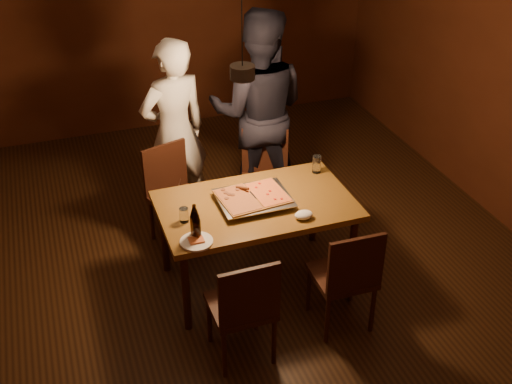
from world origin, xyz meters
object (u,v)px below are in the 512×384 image
object	(u,v)px
diner_white	(175,133)
chair_near_left	(245,302)
plate_slice	(196,241)
dining_table	(256,211)
beer_bottle_a	(196,225)
pizza_tray	(254,200)
chair_near_right	(348,271)
diner_dark	(259,112)
pendant_lamp	(242,71)
chair_far_left	(172,186)
chair_far_right	(264,170)
beer_bottle_b	(195,221)

from	to	relation	value
diner_white	chair_near_left	bearing A→B (deg)	75.07
plate_slice	dining_table	bearing A→B (deg)	31.60
beer_bottle_a	pizza_tray	bearing A→B (deg)	30.25
dining_table	chair_near_right	xyz separation A→B (m)	(0.43, -0.75, -0.14)
pizza_tray	diner_dark	size ratio (longest dim) A/B	0.29
pizza_tray	plate_slice	bearing A→B (deg)	-149.53
dining_table	pizza_tray	xyz separation A→B (m)	(-0.01, 0.01, 0.10)
chair_near_left	pendant_lamp	distance (m)	1.62
chair_far_left	chair_near_left	xyz separation A→B (m)	(0.12, -1.64, 0.00)
chair_near_right	beer_bottle_a	bearing A→B (deg)	156.55
chair_far_right	beer_bottle_b	size ratio (longest dim) A/B	2.11
diner_white	pizza_tray	bearing A→B (deg)	92.21
chair_near_left	pizza_tray	size ratio (longest dim) A/B	0.88
dining_table	beer_bottle_b	bearing A→B (deg)	-154.14
beer_bottle_b	beer_bottle_a	bearing A→B (deg)	-85.45
diner_dark	plate_slice	bearing A→B (deg)	78.75
chair_far_right	beer_bottle_a	distance (m)	1.48
chair_near_right	pendant_lamp	bearing A→B (deg)	117.98
diner_dark	pendant_lamp	size ratio (longest dim) A/B	1.75
diner_white	beer_bottle_b	bearing A→B (deg)	67.81
beer_bottle_a	diner_white	distance (m)	1.47
chair_far_right	pizza_tray	xyz separation A→B (m)	(-0.38, -0.81, 0.24)
diner_dark	beer_bottle_a	bearing A→B (deg)	78.35
chair_far_left	pizza_tray	world-z (taller)	chair_far_left
diner_dark	pendant_lamp	xyz separation A→B (m)	(-0.47, -0.96, 0.80)
pendant_lamp	chair_far_left	bearing A→B (deg)	125.50
chair_far_left	chair_far_right	xyz separation A→B (m)	(0.85, 0.01, 0.00)
diner_white	plate_slice	bearing A→B (deg)	67.61
chair_near_left	beer_bottle_b	world-z (taller)	beer_bottle_b
beer_bottle_b	plate_slice	distance (m)	0.15
diner_dark	chair_near_left	bearing A→B (deg)	90.29
plate_slice	pendant_lamp	distance (m)	1.25
pizza_tray	diner_dark	bearing A→B (deg)	66.04
diner_white	diner_dark	xyz separation A→B (m)	(0.79, -0.01, 0.09)
chair_far_left	pizza_tray	distance (m)	0.96
chair_near_left	plate_slice	size ratio (longest dim) A/B	2.07
beer_bottle_a	beer_bottle_b	distance (m)	0.03
chair_far_left	chair_near_right	distance (m)	1.82
beer_bottle_b	chair_near_left	bearing A→B (deg)	-72.02
chair_near_left	chair_far_right	bearing A→B (deg)	65.21
plate_slice	chair_near_left	bearing A→B (deg)	-67.53
plate_slice	diner_white	xyz separation A→B (m)	(0.20, 1.51, 0.11)
chair_far_right	diner_dark	bearing A→B (deg)	-77.62
pizza_tray	pendant_lamp	bearing A→B (deg)	95.05
dining_table	plate_slice	size ratio (longest dim) A/B	6.39
beer_bottle_b	pizza_tray	bearing A→B (deg)	27.51
dining_table	beer_bottle_a	distance (m)	0.65
chair_far_left	diner_white	bearing A→B (deg)	-127.79
chair_far_left	chair_near_left	distance (m)	1.64
pizza_tray	beer_bottle_b	bearing A→B (deg)	-155.18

